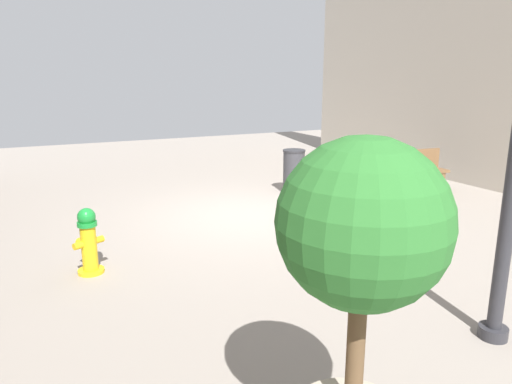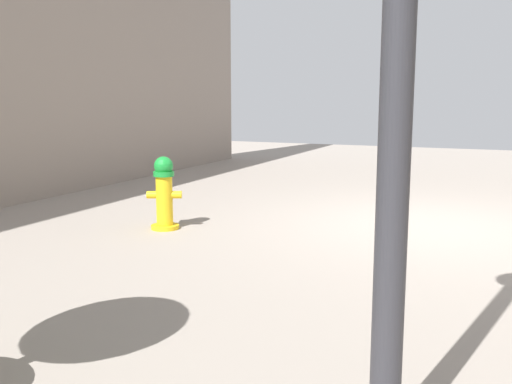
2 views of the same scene
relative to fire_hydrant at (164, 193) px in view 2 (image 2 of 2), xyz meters
name	(u,v)px [view 2 (image 2 of 2)]	position (x,y,z in m)	size (l,w,h in m)	color
ground_plane	(432,226)	(-2.98, -1.45, -0.45)	(23.40, 23.40, 0.00)	gray
fire_hydrant	(164,193)	(0.00, 0.00, 0.00)	(0.42, 0.40, 0.89)	gold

